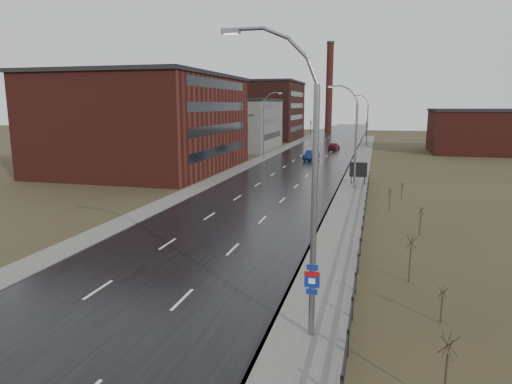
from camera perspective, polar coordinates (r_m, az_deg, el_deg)
The scene contains 26 objects.
ground at distance 20.74m, azimuth -19.98°, elevation -16.38°, with size 320.00×320.00×0.00m, color #2D2819.
road at distance 76.32m, azimuth 6.43°, elevation 3.84°, with size 14.00×300.00×0.06m, color black.
sidewalk_right at distance 50.85m, azimuth 11.87°, elevation 0.23°, with size 3.20×180.00×0.18m, color #595651.
curb_right at distance 50.94m, azimuth 10.16°, elevation 0.31°, with size 0.16×180.00×0.18m, color slate.
sidewalk_left at distance 77.92m, azimuth 0.44°, elevation 4.08°, with size 2.40×260.00×0.12m, color #595651.
warehouse_near at distance 68.00m, azimuth -13.41°, elevation 8.46°, with size 22.44×28.56×13.50m.
warehouse_mid at distance 97.45m, azimuth -2.54°, elevation 8.50°, with size 16.32×20.40×10.50m.
warehouse_far at distance 127.57m, azimuth -0.66°, elevation 10.19°, with size 26.52×24.48×15.50m.
building_right at distance 98.99m, azimuth 26.24°, elevation 6.86°, with size 18.36×16.32×8.50m.
smokestack at distance 165.94m, azimuth 9.15°, elevation 12.88°, with size 2.70×2.70×30.70m.
streetlight_main at distance 17.43m, azimuth 6.26°, elevation 0.19°, with size 3.91×0.29×12.11m.
streetlight_right_mid at distance 51.13m, azimuth 12.07°, elevation 6.78°, with size 3.36×0.28×11.35m.
streetlight_left at distance 79.26m, azimuth 1.17°, elevation 8.38°, with size 3.36×0.28×11.35m.
streetlight_right_far at distance 105.04m, azimuth 13.60°, elevation 8.69°, with size 3.36×0.28×11.35m.
guardrail at distance 34.36m, azimuth 13.22°, elevation -3.85°, with size 0.10×53.05×1.10m.
shrub_a at distance 16.05m, azimuth 22.72°, elevation -19.75°, with size 0.59×0.62×2.48m.
shrub_b at distance 21.66m, azimuth 22.22°, elevation -12.82°, with size 0.40×0.41×1.63m.
shrub_c at distance 25.53m, azimuth 18.72°, elevation -7.77°, with size 0.60×0.64×2.56m.
shrub_d at distance 34.71m, azimuth 19.87°, elevation -3.34°, with size 0.51×0.54×2.15m.
shrub_e at distance 41.61m, azimuth 16.36°, elevation -0.85°, with size 0.51×0.54×2.14m.
shrub_f at distance 46.99m, azimuth 17.78°, elevation 0.15°, with size 0.43×0.45×1.80m.
billboard at distance 53.95m, azimuth 12.67°, elevation 2.66°, with size 2.00×0.17×2.76m.
traffic_light_left at distance 136.36m, azimuth 6.87°, elevation 8.82°, with size 0.58×2.73×5.30m.
traffic_light_right at distance 135.07m, azimuth 13.68°, elevation 8.58°, with size 0.58×2.73×5.30m.
car_near at distance 77.71m, azimuth 6.93°, elevation 4.54°, with size 1.72×4.94×1.63m, color #0E1C46.
car_far at distance 96.53m, azimuth 9.72°, elevation 5.65°, with size 1.80×4.48×1.53m, color #540E1A.
Camera 1 is at (10.98, -14.95, 9.27)m, focal length 32.00 mm.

